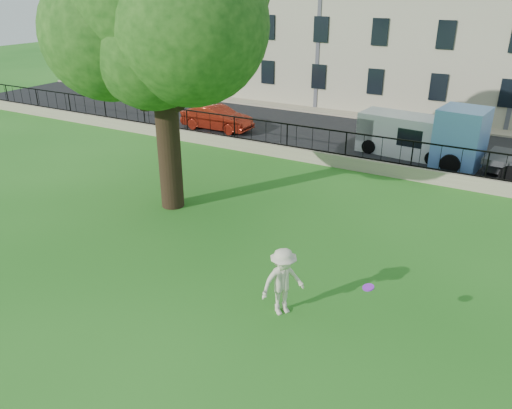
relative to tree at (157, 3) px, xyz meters
The scene contains 11 objects.
ground 9.70m from the tree, 46.74° to the right, with size 120.00×120.00×0.00m, color #1E6718.
retaining_wall 11.04m from the tree, 59.08° to the left, with size 50.00×0.40×0.60m, color gray.
iron_railing 10.52m from the tree, 59.08° to the left, with size 50.00×0.05×1.13m.
street 14.73m from the tree, 69.95° to the left, with size 60.00×9.00×0.01m, color black.
sidewalk 19.19m from the tree, 75.70° to the left, with size 60.00×1.40×0.12m, color gray.
building_row 23.32m from the tree, 79.14° to the left, with size 56.40×10.40×13.80m.
tree is the anchor object (origin of this frame).
man 10.26m from the tree, 31.17° to the right, with size 1.20×0.69×1.86m, color beige.
frisbee 11.58m from the tree, 25.16° to the right, with size 0.27×0.27×0.03m, color purple.
red_sedan 12.78m from the tree, 114.00° to the left, with size 1.49×4.27×1.41m, color maroon.
white_van 13.99m from the tree, 59.22° to the left, with size 4.72×1.84×1.98m, color silver.
Camera 1 is at (7.17, -9.23, 7.81)m, focal length 35.00 mm.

